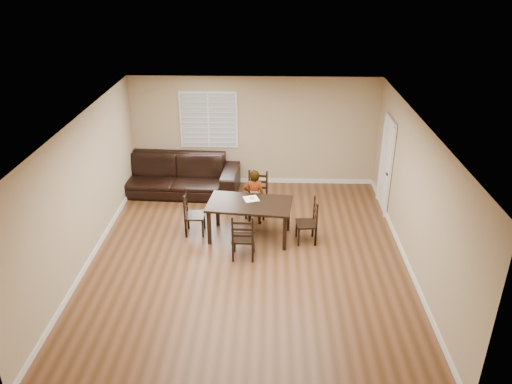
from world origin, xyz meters
TOP-DOWN VIEW (x-y plane):
  - ground at (0.00, 0.00)m, footprint 7.00×7.00m
  - room at (0.04, 0.18)m, footprint 6.04×7.04m
  - dining_table at (-0.00, 0.77)m, footprint 1.76×1.12m
  - chair_near at (0.13, 1.82)m, footprint 0.51×0.49m
  - chair_far at (-0.09, -0.10)m, footprint 0.44×0.41m
  - chair_left at (-1.25, 0.90)m, footprint 0.41×0.43m
  - chair_right at (1.25, 0.65)m, footprint 0.42×0.45m
  - child at (0.07, 1.37)m, footprint 0.47×0.33m
  - napkin at (0.02, 0.96)m, footprint 0.36×0.36m
  - donut at (0.04, 0.95)m, footprint 0.10×0.10m
  - sofa at (-1.91, 2.86)m, footprint 3.13×1.36m

SIDE VIEW (x-z plane):
  - ground at x=0.00m, z-range 0.00..0.00m
  - chair_right at x=1.25m, z-range -0.04..0.88m
  - chair_left at x=-1.25m, z-range -0.04..0.90m
  - chair_far at x=-0.09m, z-range -0.04..0.91m
  - sofa at x=-1.91m, z-range 0.00..0.90m
  - chair_near at x=0.13m, z-range -0.05..0.96m
  - child at x=0.07m, z-range 0.00..1.24m
  - dining_table at x=0.00m, z-range 0.30..1.08m
  - napkin at x=0.02m, z-range 0.78..0.78m
  - donut at x=0.04m, z-range 0.79..0.82m
  - room at x=0.04m, z-range 0.45..3.17m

